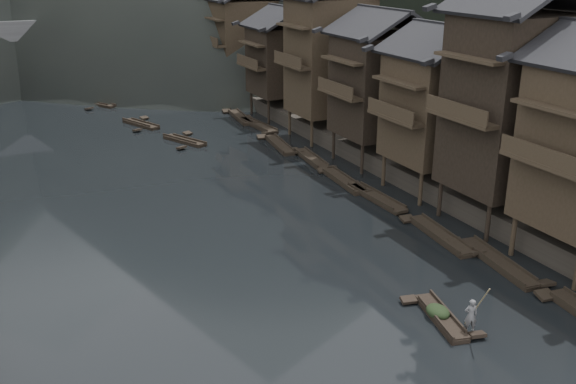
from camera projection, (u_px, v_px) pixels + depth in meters
water at (318, 320)px, 32.35m from camera, size 300.00×300.00×0.00m
right_bank at (412, 94)px, 80.07m from camera, size 40.00×200.00×1.80m
stilt_houses at (396, 64)px, 52.30m from camera, size 9.00×67.60×16.30m
moored_sampans at (325, 166)px, 55.03m from camera, size 3.14×62.44×0.47m
midriver_boats at (129, 108)px, 75.96m from camera, size 8.49×42.30×0.45m
stone_bridge at (78, 45)px, 91.27m from camera, size 40.00×6.00×9.00m
hero_sampan at (441, 317)px, 32.27m from camera, size 1.98×4.88×0.43m
cargo_heap at (438, 305)px, 32.24m from camera, size 1.06×1.39×0.64m
boatman at (471, 311)px, 30.66m from camera, size 0.75×0.63×1.75m
bamboo_pole at (480, 259)px, 29.79m from camera, size 0.82×2.40×3.71m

